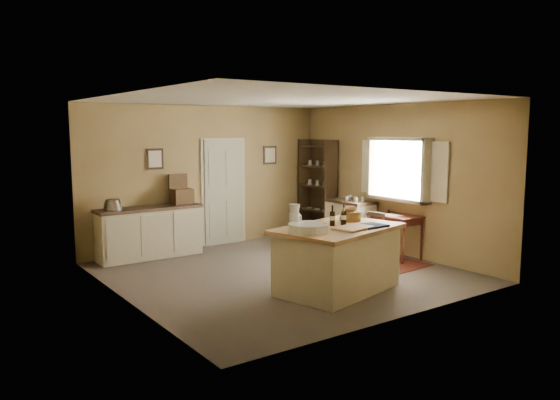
# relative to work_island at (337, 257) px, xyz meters

# --- Properties ---
(ground) EXTENTS (5.00, 5.00, 0.00)m
(ground) POSITION_rel_work_island_xyz_m (-0.07, 1.20, -0.48)
(ground) COLOR brown
(ground) RESTS_ON ground
(wall_back) EXTENTS (5.00, 0.10, 2.70)m
(wall_back) POSITION_rel_work_island_xyz_m (-0.07, 3.70, 0.87)
(wall_back) COLOR #967C4E
(wall_back) RESTS_ON ground
(wall_front) EXTENTS (5.00, 0.10, 2.70)m
(wall_front) POSITION_rel_work_island_xyz_m (-0.07, -1.30, 0.87)
(wall_front) COLOR #967C4E
(wall_front) RESTS_ON ground
(wall_left) EXTENTS (0.10, 5.00, 2.70)m
(wall_left) POSITION_rel_work_island_xyz_m (-2.57, 1.20, 0.87)
(wall_left) COLOR #967C4E
(wall_left) RESTS_ON ground
(wall_right) EXTENTS (0.10, 5.00, 2.70)m
(wall_right) POSITION_rel_work_island_xyz_m (2.43, 1.20, 0.87)
(wall_right) COLOR #967C4E
(wall_right) RESTS_ON ground
(ceiling) EXTENTS (5.00, 5.00, 0.00)m
(ceiling) POSITION_rel_work_island_xyz_m (-0.07, 1.20, 2.22)
(ceiling) COLOR silver
(ceiling) RESTS_ON wall_back
(door) EXTENTS (0.97, 0.06, 2.11)m
(door) POSITION_rel_work_island_xyz_m (0.28, 3.67, 0.57)
(door) COLOR #A6A48C
(door) RESTS_ON ground
(framed_prints) EXTENTS (2.82, 0.02, 0.38)m
(framed_prints) POSITION_rel_work_island_xyz_m (0.13, 3.68, 1.24)
(framed_prints) COLOR black
(framed_prints) RESTS_ON ground
(window) EXTENTS (0.25, 1.99, 1.12)m
(window) POSITION_rel_work_island_xyz_m (2.35, 1.00, 1.07)
(window) COLOR beige
(window) RESTS_ON ground
(work_island) EXTENTS (2.00, 1.54, 1.20)m
(work_island) POSITION_rel_work_island_xyz_m (0.00, 0.00, 0.00)
(work_island) COLOR beige
(work_island) RESTS_ON ground
(sideboard) EXTENTS (1.85, 0.53, 1.18)m
(sideboard) POSITION_rel_work_island_xyz_m (-1.37, 3.40, -0.00)
(sideboard) COLOR beige
(sideboard) RESTS_ON ground
(rug) EXTENTS (1.22, 1.68, 0.01)m
(rug) POSITION_rel_work_island_xyz_m (1.68, 0.90, -0.48)
(rug) COLOR #451C0E
(rug) RESTS_ON ground
(writing_desk) EXTENTS (0.54, 0.89, 0.82)m
(writing_desk) POSITION_rel_work_island_xyz_m (2.13, 0.90, 0.19)
(writing_desk) COLOR #38120C
(writing_desk) RESTS_ON ground
(desk_chair) EXTENTS (0.46, 0.46, 0.82)m
(desk_chair) POSITION_rel_work_island_xyz_m (1.55, 0.92, -0.07)
(desk_chair) COLOR black
(desk_chair) RESTS_ON ground
(right_cabinet) EXTENTS (0.53, 0.95, 0.99)m
(right_cabinet) POSITION_rel_work_island_xyz_m (2.13, 2.05, -0.02)
(right_cabinet) COLOR beige
(right_cabinet) RESTS_ON ground
(shelving_unit) EXTENTS (0.35, 0.92, 2.04)m
(shelving_unit) POSITION_rel_work_island_xyz_m (2.28, 3.18, 0.53)
(shelving_unit) COLOR black
(shelving_unit) RESTS_ON ground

